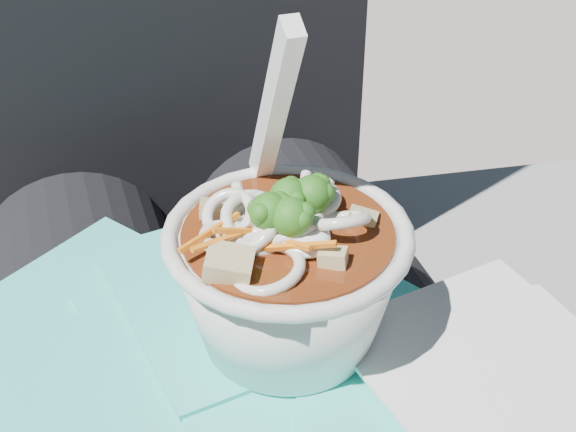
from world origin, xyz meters
name	(u,v)px	position (x,y,z in m)	size (l,w,h in m)	color
lap	(250,426)	(0.00, 0.00, 0.55)	(0.34, 0.48, 0.16)	black
person_body	(216,316)	(0.00, 0.09, 0.57)	(0.34, 0.94, 1.02)	black
plastic_bag	(255,379)	(-0.01, -0.04, 0.64)	(0.40, 0.37, 0.02)	#2FC5B8
napkins	(504,373)	(0.12, -0.09, 0.66)	(0.16, 0.16, 0.01)	silver
udon_bowl	(287,269)	(0.02, -0.02, 0.70)	(0.16, 0.16, 0.19)	silver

